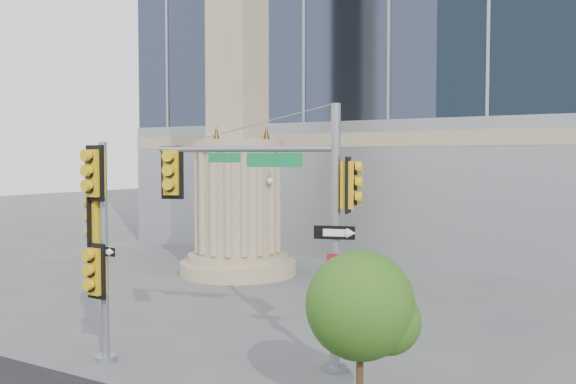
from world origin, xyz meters
The scene contains 5 objects.
ground centered at (0.00, 0.00, 0.00)m, with size 120.00×120.00×0.00m, color #545456.
monument centered at (-6.00, 9.00, 5.52)m, with size 4.40×4.40×16.60m.
main_signal_pole centered at (1.33, 0.70, 3.43)m, with size 4.15×1.66×5.53m.
secondary_signal_pole centered at (-2.35, -1.10, 2.80)m, with size 0.82×0.63×4.76m.
street_tree centered at (3.88, -1.11, 1.91)m, with size 1.86×1.82×2.90m.
Camera 1 is at (8.30, -10.65, 4.41)m, focal length 40.00 mm.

